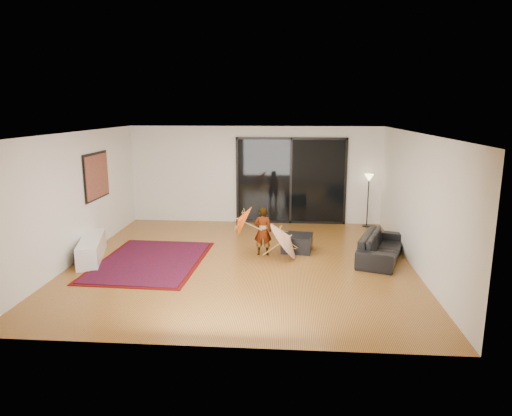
# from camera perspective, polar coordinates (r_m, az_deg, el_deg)

# --- Properties ---
(floor) EXTENTS (7.00, 7.00, 0.00)m
(floor) POSITION_cam_1_polar(r_m,az_deg,el_deg) (9.68, -1.72, -6.79)
(floor) COLOR #AD6E2F
(floor) RESTS_ON ground
(ceiling) EXTENTS (7.00, 7.00, 0.00)m
(ceiling) POSITION_cam_1_polar(r_m,az_deg,el_deg) (9.16, -1.83, 9.38)
(ceiling) COLOR white
(ceiling) RESTS_ON wall_back
(wall_back) EXTENTS (7.00, 0.00, 7.00)m
(wall_back) POSITION_cam_1_polar(r_m,az_deg,el_deg) (12.76, -0.12, 4.14)
(wall_back) COLOR silver
(wall_back) RESTS_ON floor
(wall_front) EXTENTS (7.00, 0.00, 7.00)m
(wall_front) POSITION_cam_1_polar(r_m,az_deg,el_deg) (5.97, -5.34, -5.50)
(wall_front) COLOR silver
(wall_front) RESTS_ON floor
(wall_left) EXTENTS (0.00, 7.00, 7.00)m
(wall_left) POSITION_cam_1_polar(r_m,az_deg,el_deg) (10.30, -21.53, 1.29)
(wall_left) COLOR silver
(wall_left) RESTS_ON floor
(wall_right) EXTENTS (0.00, 7.00, 7.00)m
(wall_right) POSITION_cam_1_polar(r_m,az_deg,el_deg) (9.61, 19.45, 0.71)
(wall_right) COLOR silver
(wall_right) RESTS_ON floor
(sliding_door) EXTENTS (3.06, 0.07, 2.40)m
(sliding_door) POSITION_cam_1_polar(r_m,az_deg,el_deg) (12.72, 4.38, 3.39)
(sliding_door) COLOR black
(sliding_door) RESTS_ON wall_back
(painting) EXTENTS (0.04, 1.28, 1.08)m
(painting) POSITION_cam_1_polar(r_m,az_deg,el_deg) (11.13, -19.28, 3.80)
(painting) COLOR black
(painting) RESTS_ON wall_left
(media_console) EXTENTS (0.88, 1.73, 0.47)m
(media_console) POSITION_cam_1_polar(r_m,az_deg,el_deg) (10.44, -19.85, -4.77)
(media_console) COLOR white
(media_console) RESTS_ON floor
(speaker) EXTENTS (0.29, 0.29, 0.32)m
(speaker) POSITION_cam_1_polar(r_m,az_deg,el_deg) (10.18, -20.56, -5.69)
(speaker) COLOR #424244
(speaker) RESTS_ON floor
(persian_rug) EXTENTS (2.24, 3.05, 0.02)m
(persian_rug) POSITION_cam_1_polar(r_m,az_deg,el_deg) (9.96, -13.03, -6.49)
(persian_rug) COLOR #500806
(persian_rug) RESTS_ON floor
(sofa) EXTENTS (1.34, 2.05, 0.56)m
(sofa) POSITION_cam_1_polar(r_m,az_deg,el_deg) (10.15, 15.39, -4.67)
(sofa) COLOR black
(sofa) RESTS_ON floor
(ottoman) EXTENTS (0.73, 0.73, 0.38)m
(ottoman) POSITION_cam_1_polar(r_m,az_deg,el_deg) (10.41, 5.15, -4.36)
(ottoman) COLOR black
(ottoman) RESTS_ON floor
(floor_lamp) EXTENTS (0.25, 0.25, 1.44)m
(floor_lamp) POSITION_cam_1_polar(r_m,az_deg,el_deg) (12.69, 13.91, 2.76)
(floor_lamp) COLOR black
(floor_lamp) RESTS_ON floor
(child) EXTENTS (0.41, 0.28, 1.08)m
(child) POSITION_cam_1_polar(r_m,az_deg,el_deg) (10.01, 0.85, -2.91)
(child) COLOR #999999
(child) RESTS_ON floor
(parasol_orange) EXTENTS (0.47, 0.75, 0.83)m
(parasol_orange) POSITION_cam_1_polar(r_m,az_deg,el_deg) (9.96, -2.32, -1.83)
(parasol_orange) COLOR #DA4B0B
(parasol_orange) RESTS_ON child
(parasol_white) EXTENTS (0.70, 0.91, 0.97)m
(parasol_white) POSITION_cam_1_polar(r_m,az_deg,el_deg) (9.86, 4.29, -3.39)
(parasol_white) COLOR silver
(parasol_white) RESTS_ON floor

